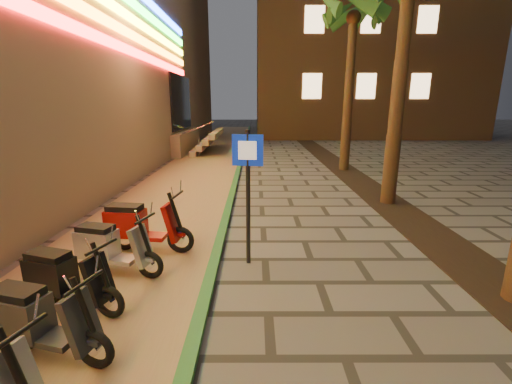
{
  "coord_description": "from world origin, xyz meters",
  "views": [
    {
      "loc": [
        -0.17,
        -2.38,
        2.75
      ],
      "look_at": [
        -0.17,
        3.6,
        1.2
      ],
      "focal_mm": 24.0,
      "sensor_mm": 36.0,
      "label": 1
    }
  ],
  "objects_px": {
    "scooter_8": "(110,247)",
    "scooter_9": "(139,225)",
    "pedestrian_sign": "(248,180)",
    "scooter_6": "(37,320)",
    "scooter_7": "(64,278)"
  },
  "relations": [
    {
      "from": "scooter_8",
      "to": "scooter_7",
      "type": "bearing_deg",
      "value": -86.71
    },
    {
      "from": "pedestrian_sign",
      "to": "scooter_8",
      "type": "height_order",
      "value": "pedestrian_sign"
    },
    {
      "from": "scooter_6",
      "to": "scooter_8",
      "type": "distance_m",
      "value": 1.94
    },
    {
      "from": "scooter_7",
      "to": "scooter_9",
      "type": "xyz_separation_m",
      "value": [
        0.39,
        1.91,
        0.06
      ]
    },
    {
      "from": "scooter_7",
      "to": "scooter_9",
      "type": "relative_size",
      "value": 0.88
    },
    {
      "from": "scooter_8",
      "to": "scooter_9",
      "type": "height_order",
      "value": "scooter_9"
    },
    {
      "from": "pedestrian_sign",
      "to": "scooter_8",
      "type": "xyz_separation_m",
      "value": [
        -2.27,
        -0.38,
        -1.05
      ]
    },
    {
      "from": "scooter_7",
      "to": "scooter_9",
      "type": "height_order",
      "value": "scooter_9"
    },
    {
      "from": "pedestrian_sign",
      "to": "scooter_9",
      "type": "xyz_separation_m",
      "value": [
        -2.08,
        0.52,
        -1.0
      ]
    },
    {
      "from": "pedestrian_sign",
      "to": "scooter_9",
      "type": "bearing_deg",
      "value": 174.06
    },
    {
      "from": "scooter_8",
      "to": "pedestrian_sign",
      "type": "bearing_deg",
      "value": 23.69
    },
    {
      "from": "scooter_6",
      "to": "scooter_8",
      "type": "xyz_separation_m",
      "value": [
        -0.01,
        1.94,
        0.01
      ]
    },
    {
      "from": "scooter_7",
      "to": "scooter_8",
      "type": "bearing_deg",
      "value": 96.73
    },
    {
      "from": "pedestrian_sign",
      "to": "scooter_9",
      "type": "height_order",
      "value": "pedestrian_sign"
    },
    {
      "from": "scooter_6",
      "to": "scooter_7",
      "type": "bearing_deg",
      "value": 117.16
    }
  ]
}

